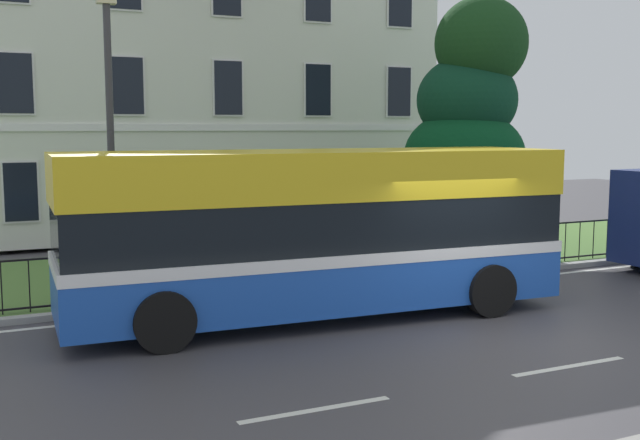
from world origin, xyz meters
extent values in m
cube|color=#434145|center=(0.00, 0.00, -0.03)|extent=(60.00, 56.00, 0.06)
cube|color=silver|center=(0.00, 3.65, 0.00)|extent=(54.00, 0.14, 0.01)
cube|color=silver|center=(-4.00, -1.80, 0.00)|extent=(2.00, 0.12, 0.01)
cube|color=silver|center=(0.00, -1.80, 0.00)|extent=(2.00, 0.12, 0.01)
cube|color=#9E9E99|center=(0.00, 4.12, 0.06)|extent=(57.00, 0.24, 0.12)
cube|color=#4F7634|center=(0.00, 7.31, 0.06)|extent=(57.00, 6.15, 0.12)
cube|color=silver|center=(-0.59, 16.46, 4.76)|extent=(14.54, 9.20, 9.28)
cube|color=white|center=(-0.59, 11.83, 3.39)|extent=(14.54, 0.06, 0.20)
cube|color=#2D333D|center=(-0.59, 11.82, 1.22)|extent=(1.10, 0.06, 2.20)
cube|color=white|center=(-6.40, 11.82, 1.69)|extent=(0.94, 0.04, 1.66)
cube|color=black|center=(-6.40, 11.80, 1.69)|extent=(0.84, 0.03, 1.56)
cube|color=white|center=(-3.49, 11.82, 1.69)|extent=(0.94, 0.04, 1.66)
cube|color=black|center=(-3.49, 11.80, 1.69)|extent=(0.84, 0.03, 1.56)
cube|color=white|center=(-0.59, 11.82, 1.69)|extent=(0.94, 0.04, 1.66)
cube|color=black|center=(-0.59, 11.80, 1.69)|extent=(0.84, 0.03, 1.56)
cube|color=white|center=(2.32, 11.82, 1.69)|extent=(0.94, 0.04, 1.66)
cube|color=black|center=(2.32, 11.80, 1.69)|extent=(0.84, 0.03, 1.56)
cube|color=white|center=(5.23, 11.82, 1.69)|extent=(0.94, 0.04, 1.66)
cube|color=black|center=(5.23, 11.80, 1.69)|extent=(0.84, 0.03, 1.56)
cube|color=white|center=(-6.40, 11.82, 4.54)|extent=(0.94, 0.04, 1.66)
cube|color=black|center=(-6.40, 11.80, 4.54)|extent=(0.84, 0.03, 1.56)
cube|color=white|center=(-3.49, 11.82, 4.54)|extent=(0.94, 0.04, 1.66)
cube|color=black|center=(-3.49, 11.80, 4.54)|extent=(0.84, 0.03, 1.56)
cube|color=white|center=(-0.59, 11.82, 4.54)|extent=(0.94, 0.04, 1.66)
cube|color=black|center=(-0.59, 11.80, 4.54)|extent=(0.84, 0.03, 1.56)
cube|color=white|center=(2.32, 11.82, 4.54)|extent=(0.94, 0.04, 1.66)
cube|color=black|center=(2.32, 11.80, 4.54)|extent=(0.84, 0.03, 1.56)
cube|color=white|center=(5.23, 11.82, 4.54)|extent=(0.94, 0.04, 1.66)
cube|color=black|center=(5.23, 11.80, 4.54)|extent=(0.84, 0.03, 1.56)
cube|color=white|center=(5.23, 11.82, 7.40)|extent=(0.94, 0.04, 1.66)
cube|color=black|center=(5.23, 11.80, 7.40)|extent=(0.84, 0.03, 1.56)
cube|color=black|center=(-0.59, 4.40, 1.07)|extent=(16.98, 0.04, 0.04)
cube|color=black|center=(-0.59, 4.40, 0.20)|extent=(16.98, 0.04, 0.04)
cylinder|color=black|center=(-7.24, 4.40, 0.59)|extent=(0.02, 0.02, 0.95)
cylinder|color=black|center=(-6.78, 4.40, 0.59)|extent=(0.02, 0.02, 0.95)
cylinder|color=black|center=(-6.33, 4.40, 0.59)|extent=(0.02, 0.02, 0.95)
cylinder|color=black|center=(-5.87, 4.40, 0.59)|extent=(0.02, 0.02, 0.95)
cylinder|color=black|center=(-5.41, 4.40, 0.59)|extent=(0.02, 0.02, 0.95)
cylinder|color=black|center=(-4.95, 4.40, 0.59)|extent=(0.02, 0.02, 0.95)
cylinder|color=black|center=(-4.49, 4.40, 0.59)|extent=(0.02, 0.02, 0.95)
cylinder|color=black|center=(-4.03, 4.40, 0.59)|extent=(0.02, 0.02, 0.95)
cylinder|color=black|center=(-3.57, 4.40, 0.59)|extent=(0.02, 0.02, 0.95)
cylinder|color=black|center=(-3.11, 4.40, 0.59)|extent=(0.02, 0.02, 0.95)
cylinder|color=black|center=(-2.65, 4.40, 0.59)|extent=(0.02, 0.02, 0.95)
cylinder|color=black|center=(-2.19, 4.40, 0.59)|extent=(0.02, 0.02, 0.95)
cylinder|color=black|center=(-1.73, 4.40, 0.59)|extent=(0.02, 0.02, 0.95)
cylinder|color=black|center=(-1.28, 4.40, 0.59)|extent=(0.02, 0.02, 0.95)
cylinder|color=black|center=(-0.82, 4.40, 0.59)|extent=(0.02, 0.02, 0.95)
cylinder|color=black|center=(-0.36, 4.40, 0.59)|extent=(0.02, 0.02, 0.95)
cylinder|color=black|center=(0.10, 4.40, 0.59)|extent=(0.02, 0.02, 0.95)
cylinder|color=black|center=(0.56, 4.40, 0.59)|extent=(0.02, 0.02, 0.95)
cylinder|color=black|center=(1.02, 4.40, 0.59)|extent=(0.02, 0.02, 0.95)
cylinder|color=black|center=(1.48, 4.40, 0.59)|extent=(0.02, 0.02, 0.95)
cylinder|color=black|center=(1.94, 4.40, 0.59)|extent=(0.02, 0.02, 0.95)
cylinder|color=black|center=(2.40, 4.40, 0.59)|extent=(0.02, 0.02, 0.95)
cylinder|color=black|center=(2.86, 4.40, 0.59)|extent=(0.02, 0.02, 0.95)
cylinder|color=black|center=(3.31, 4.40, 0.59)|extent=(0.02, 0.02, 0.95)
cylinder|color=black|center=(3.77, 4.40, 0.59)|extent=(0.02, 0.02, 0.95)
cylinder|color=black|center=(4.23, 4.40, 0.59)|extent=(0.02, 0.02, 0.95)
cylinder|color=black|center=(4.69, 4.40, 0.59)|extent=(0.02, 0.02, 0.95)
cylinder|color=black|center=(5.15, 4.40, 0.59)|extent=(0.02, 0.02, 0.95)
cylinder|color=black|center=(5.61, 4.40, 0.59)|extent=(0.02, 0.02, 0.95)
cylinder|color=black|center=(6.07, 4.40, 0.59)|extent=(0.02, 0.02, 0.95)
cylinder|color=black|center=(6.53, 4.40, 0.59)|extent=(0.02, 0.02, 0.95)
cylinder|color=black|center=(6.99, 4.40, 0.59)|extent=(0.02, 0.02, 0.95)
cylinder|color=black|center=(7.45, 4.40, 0.59)|extent=(0.02, 0.02, 0.95)
cylinder|color=black|center=(7.90, 4.40, 0.59)|extent=(0.02, 0.02, 0.95)
cylinder|color=#423328|center=(4.71, 7.17, 0.86)|extent=(0.53, 0.53, 1.47)
ellipsoid|color=#10381C|center=(4.51, 7.03, 1.15)|extent=(3.20, 3.20, 2.35)
ellipsoid|color=#0A3D1D|center=(4.50, 7.15, 2.64)|extent=(3.24, 3.24, 2.50)
ellipsoid|color=#0E3722|center=(4.63, 7.25, 4.13)|extent=(2.70, 2.70, 2.37)
ellipsoid|color=#163B18|center=(4.87, 7.01, 5.61)|extent=(2.46, 2.46, 2.45)
cube|color=blue|center=(-2.10, 2.34, 0.75)|extent=(9.01, 2.79, 0.99)
cube|color=white|center=(-2.10, 2.34, 1.21)|extent=(9.03, 2.81, 0.20)
cube|color=black|center=(-2.10, 2.34, 1.71)|extent=(8.93, 2.75, 0.93)
cube|color=gold|center=(-2.10, 2.34, 2.59)|extent=(9.01, 2.79, 0.82)
cube|color=black|center=(2.37, 2.13, 1.66)|extent=(0.15, 1.99, 0.86)
cube|color=black|center=(2.37, 2.13, 2.54)|extent=(0.14, 1.71, 0.53)
cylinder|color=silver|center=(2.40, 2.89, 0.48)|extent=(0.05, 0.20, 0.20)
cylinder|color=silver|center=(2.33, 1.37, 0.48)|extent=(0.05, 0.20, 0.20)
cylinder|color=black|center=(0.89, 3.33, 0.48)|extent=(0.97, 0.35, 0.96)
cylinder|color=black|center=(0.78, 1.07, 0.48)|extent=(0.97, 0.35, 0.96)
cylinder|color=black|center=(-4.98, 3.61, 0.48)|extent=(0.97, 0.35, 0.96)
cylinder|color=black|center=(-5.09, 1.35, 0.48)|extent=(0.97, 0.35, 0.96)
cylinder|color=black|center=(7.16, 3.57, 0.34)|extent=(0.69, 0.25, 0.68)
cylinder|color=#333338|center=(-5.11, 5.38, 2.93)|extent=(0.14, 0.14, 5.62)
cylinder|color=#23472D|center=(3.72, 4.90, 0.64)|extent=(0.51, 0.51, 1.04)
ellipsoid|color=black|center=(3.72, 4.90, 1.25)|extent=(0.52, 0.52, 0.18)
camera|label=1|loc=(-7.71, -9.90, 3.42)|focal=42.86mm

